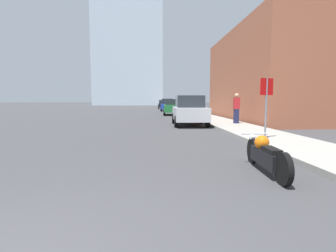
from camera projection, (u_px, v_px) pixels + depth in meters
sidewalk at (181, 110)px, 42.08m from camera, size 2.43×240.00×0.15m
brick_storefront at (315, 76)px, 20.66m from camera, size 13.67×13.92×6.84m
motorcycle at (265, 155)px, 5.56m from camera, size 0.62×2.33×0.76m
parked_car_silver at (189, 111)px, 16.02m from camera, size 2.07×4.19×1.82m
parked_car_green at (172, 107)px, 27.59m from camera, size 2.01×4.28×1.67m
parked_car_blue at (167, 105)px, 38.07m from camera, size 2.15×4.32×1.78m
parked_car_black at (163, 104)px, 49.16m from camera, size 1.89×4.12×1.62m
stop_sign at (266, 98)px, 9.39m from camera, size 0.57×0.26×2.17m
pedestrian at (236, 108)px, 15.73m from camera, size 0.36×0.25×1.80m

